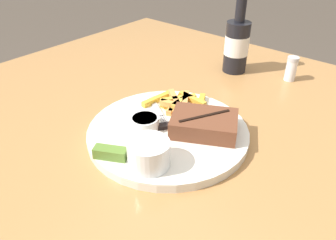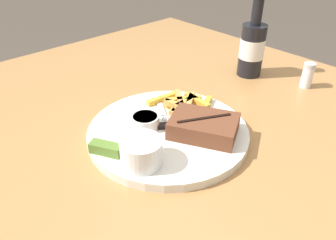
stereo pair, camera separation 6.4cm
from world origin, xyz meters
The scene contains 11 objects.
dining_table centered at (0.00, 0.00, 0.70)m, with size 1.24×1.18×0.78m.
dinner_plate centered at (0.00, 0.00, 0.79)m, with size 0.32×0.32×0.02m.
steak_portion centered at (0.06, 0.04, 0.81)m, with size 0.15×0.14×0.04m.
fries_pile centered at (-0.03, 0.08, 0.81)m, with size 0.12×0.12×0.02m.
coleslaw_cup centered at (0.05, -0.10, 0.82)m, with size 0.07×0.07×0.05m.
dipping_sauce_cup centered at (-0.04, -0.03, 0.81)m, with size 0.06×0.06×0.02m.
pickle_spear centered at (-0.02, -0.13, 0.80)m, with size 0.06×0.05×0.02m.
fork_utensil centered at (-0.07, 0.04, 0.80)m, with size 0.12×0.08×0.00m.
knife_utensil centered at (0.02, 0.04, 0.80)m, with size 0.11×0.15×0.01m.
beer_bottle centered at (-0.06, 0.36, 0.86)m, with size 0.07×0.07×0.22m.
salt_shaker centered at (0.08, 0.41, 0.81)m, with size 0.03×0.03×0.07m.
Camera 1 is at (0.35, -0.41, 1.16)m, focal length 35.00 mm.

